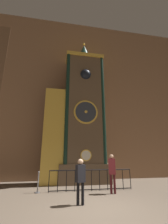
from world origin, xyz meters
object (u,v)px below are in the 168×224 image
at_px(visitor_far, 112,169).
at_px(stanchion_post, 38,186).
at_px(visitor_near, 80,176).
at_px(clock_tower, 78,116).

height_order(visitor_far, stanchion_post, visitor_far).
bearing_deg(visitor_near, stanchion_post, 110.68).
bearing_deg(clock_tower, stanchion_post, -136.63).
distance_m(clock_tower, visitor_near, 5.65).
bearing_deg(clock_tower, visitor_far, -66.17).
bearing_deg(visitor_near, clock_tower, 65.42).
relative_size(clock_tower, visitor_near, 6.75).
height_order(visitor_near, visitor_far, visitor_far).
relative_size(clock_tower, visitor_far, 6.09).
distance_m(visitor_near, visitor_far, 2.29).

